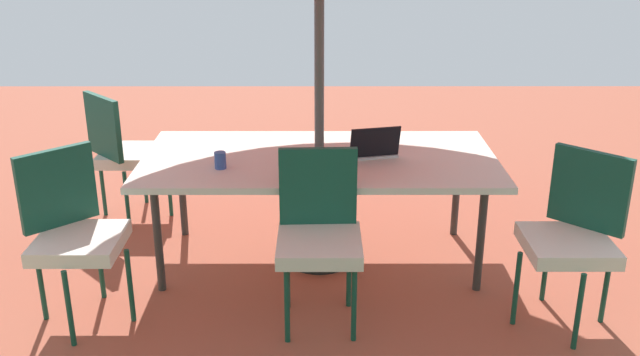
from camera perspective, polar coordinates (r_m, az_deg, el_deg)
The scene contains 8 objects.
ground_plane at distance 4.81m, azimuth 0.00°, elevation -6.67°, with size 10.00×10.00×0.02m, color #9E4C38.
dining_table at distance 4.53m, azimuth 0.00°, elevation 1.22°, with size 2.25×1.10×0.73m.
chair_southeast at distance 5.43m, azimuth -15.42°, elevation 2.27°, with size 0.59×0.59×0.98m.
chair_north at distance 3.92m, azimuth -0.02°, elevation -4.22°, with size 0.46×0.47×0.98m.
chair_northeast at distance 4.16m, azimuth -19.17°, elevation -3.89°, with size 0.59×0.59×0.98m.
chair_northwest at distance 4.15m, azimuth 19.78°, elevation -4.05°, with size 0.59×0.59×0.98m.
laptop at distance 4.52m, azimuth 4.22°, elevation 2.33°, with size 0.37×0.31×0.21m.
cup at distance 4.33m, azimuth -7.97°, elevation 1.42°, with size 0.07×0.07×0.10m, color #334C99.
Camera 1 is at (0.00, 4.27, 2.21)m, focal length 39.76 mm.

